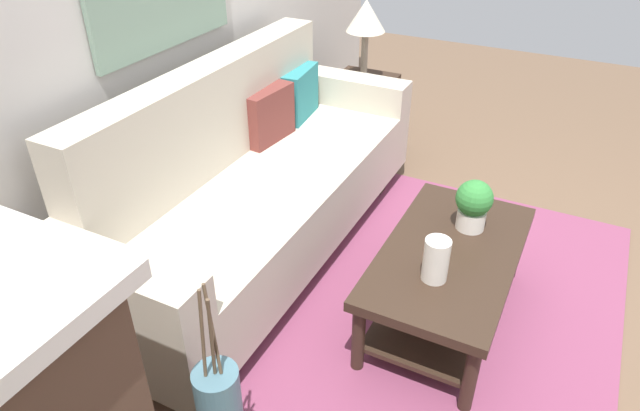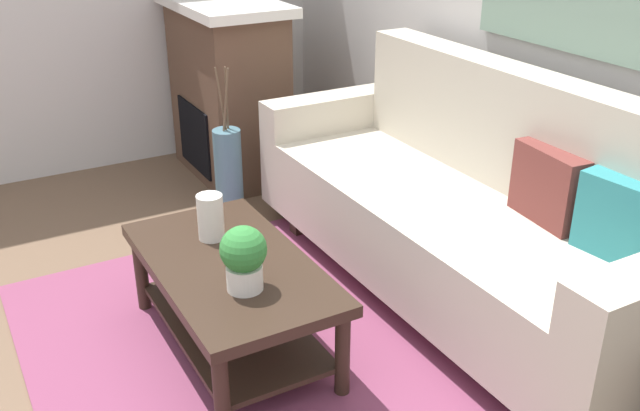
{
  "view_description": "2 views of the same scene",
  "coord_description": "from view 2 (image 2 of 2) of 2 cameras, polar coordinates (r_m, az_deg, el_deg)",
  "views": [
    {
      "loc": [
        -2.3,
        -0.12,
        2.05
      ],
      "look_at": [
        -0.14,
        0.97,
        0.49
      ],
      "focal_mm": 31.75,
      "sensor_mm": 36.0,
      "label": 1
    },
    {
      "loc": [
        2.29,
        -0.64,
        1.88
      ],
      "look_at": [
        -0.27,
        0.79,
        0.51
      ],
      "focal_mm": 40.17,
      "sensor_mm": 36.0,
      "label": 2
    }
  ],
  "objects": [
    {
      "name": "floor_vase_branch_a",
      "position": [
        4.02,
        -7.52,
        8.33
      ],
      "size": [
        0.03,
        0.05,
        0.36
      ],
      "primitive_type": "cylinder",
      "rotation": [
        -0.1,
        0.05,
        0.0
      ],
      "color": "brown",
      "rests_on": "floor_vase"
    },
    {
      "name": "fireplace",
      "position": [
        4.79,
        -7.34,
        9.15
      ],
      "size": [
        1.02,
        0.58,
        1.16
      ],
      "color": "brown",
      "rests_on": "ground_plane"
    },
    {
      "name": "couch",
      "position": [
        3.44,
        11.24,
        -0.41
      ],
      "size": [
        2.42,
        0.84,
        1.08
      ],
      "color": "beige",
      "rests_on": "ground_plane"
    },
    {
      "name": "floor_vase_branch_c",
      "position": [
        4.04,
        -7.92,
        8.39
      ],
      "size": [
        0.04,
        0.05,
        0.36
      ],
      "primitive_type": "cylinder",
      "rotation": [
        0.09,
        -0.07,
        0.0
      ],
      "color": "brown",
      "rests_on": "floor_vase"
    },
    {
      "name": "wall_back",
      "position": [
        3.51,
        19.96,
        14.92
      ],
      "size": [
        5.09,
        0.1,
        2.7
      ],
      "primitive_type": "cube",
      "color": "silver",
      "rests_on": "ground_plane"
    },
    {
      "name": "throw_pillow_teal",
      "position": [
        2.95,
        23.06,
        -1.12
      ],
      "size": [
        0.37,
        0.16,
        0.32
      ],
      "primitive_type": "cube",
      "rotation": [
        0.0,
        0.0,
        0.11
      ],
      "color": "teal",
      "rests_on": "couch"
    },
    {
      "name": "tabletop_vase",
      "position": [
        3.12,
        -8.72,
        -0.91
      ],
      "size": [
        0.11,
        0.11,
        0.2
      ],
      "primitive_type": "cylinder",
      "color": "white",
      "rests_on": "coffee_table"
    },
    {
      "name": "floor_vase",
      "position": [
        4.19,
        -7.28,
        2.36
      ],
      "size": [
        0.16,
        0.16,
        0.56
      ],
      "primitive_type": "cylinder",
      "color": "slate",
      "rests_on": "ground_plane"
    },
    {
      "name": "floor_vase_branch_b",
      "position": [
        4.05,
        -7.46,
        8.47
      ],
      "size": [
        0.03,
        0.02,
        0.36
      ],
      "primitive_type": "cylinder",
      "rotation": [
        0.02,
        0.06,
        0.0
      ],
      "color": "brown",
      "rests_on": "floor_vase"
    },
    {
      "name": "potted_plant_tabletop",
      "position": [
        2.7,
        -6.1,
        -4.05
      ],
      "size": [
        0.18,
        0.18,
        0.26
      ],
      "color": "white",
      "rests_on": "coffee_table"
    },
    {
      "name": "area_rug",
      "position": [
        3.17,
        -2.2,
        -11.23
      ],
      "size": [
        2.3,
        2.11,
        0.01
      ],
      "primitive_type": "cube",
      "color": "#843D5B",
      "rests_on": "ground_plane"
    },
    {
      "name": "throw_pillow_maroon",
      "position": [
        3.17,
        17.77,
        1.53
      ],
      "size": [
        0.37,
        0.16,
        0.32
      ],
      "primitive_type": "cube",
      "rotation": [
        0.0,
        0.0,
        -0.11
      ],
      "color": "brown",
      "rests_on": "couch"
    },
    {
      "name": "coffee_table",
      "position": [
        3.02,
        -7.08,
        -6.33
      ],
      "size": [
        1.1,
        0.6,
        0.43
      ],
      "color": "#332319",
      "rests_on": "ground_plane"
    },
    {
      "name": "ground_plane",
      "position": [
        3.03,
        -10.89,
        -13.86
      ],
      "size": [
        9.09,
        9.09,
        0.0
      ],
      "primitive_type": "plane",
      "color": "brown"
    }
  ]
}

